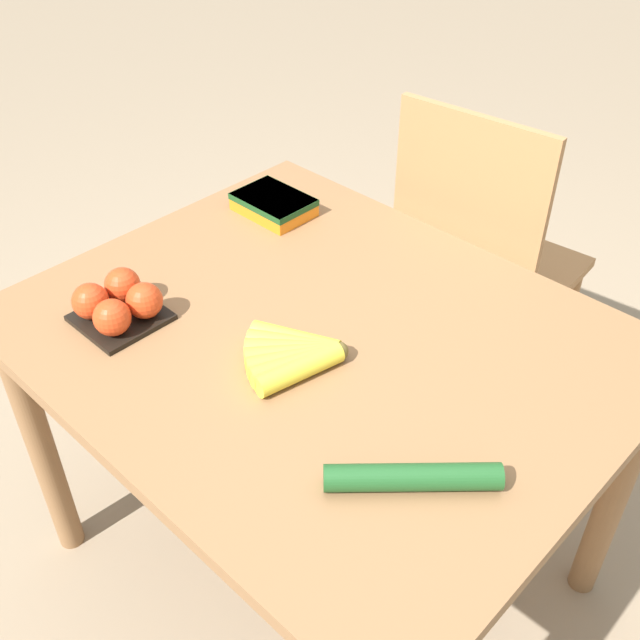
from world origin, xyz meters
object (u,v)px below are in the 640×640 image
at_px(banana_bunch, 295,355).
at_px(cucumber_near, 413,477).
at_px(tomato_pack, 118,303).
at_px(carrot_bag, 274,203).
at_px(chair, 480,267).

distance_m(banana_bunch, cucumber_near, 0.33).
height_order(tomato_pack, carrot_bag, tomato_pack).
relative_size(tomato_pack, carrot_bag, 0.88).
xyz_separation_m(carrot_bag, cucumber_near, (0.73, -0.41, -0.00)).
distance_m(banana_bunch, tomato_pack, 0.36).
xyz_separation_m(chair, cucumber_near, (0.42, -0.84, 0.24)).
xyz_separation_m(chair, carrot_bag, (-0.31, -0.43, 0.24)).
height_order(banana_bunch, carrot_bag, carrot_bag).
xyz_separation_m(tomato_pack, cucumber_near, (0.65, 0.07, -0.02)).
bearing_deg(tomato_pack, cucumber_near, 6.09).
bearing_deg(carrot_bag, chair, 54.32).
height_order(banana_bunch, tomato_pack, tomato_pack).
bearing_deg(banana_bunch, cucumber_near, -12.98).
height_order(chair, cucumber_near, chair).
relative_size(chair, tomato_pack, 6.32).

